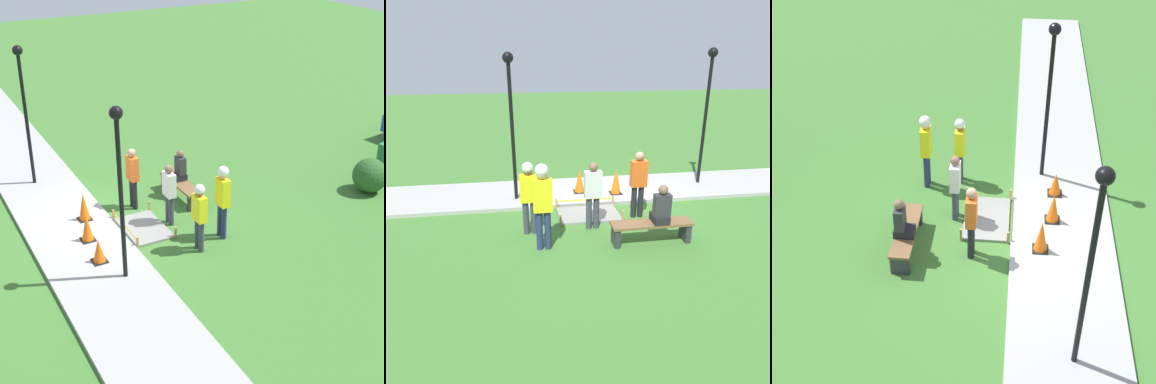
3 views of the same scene
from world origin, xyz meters
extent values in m
plane|color=#3D702D|center=(0.00, 0.00, 0.00)|extent=(60.00, 60.00, 0.00)
cube|color=#9E9E99|center=(0.00, -1.12, 0.05)|extent=(28.00, 2.25, 0.10)
cube|color=gray|center=(0.82, 0.58, 0.03)|extent=(1.57, 1.03, 0.06)
cube|color=tan|center=(0.04, 0.06, 0.16)|extent=(0.05, 0.05, 0.31)
cube|color=tan|center=(1.61, 0.06, 0.16)|extent=(0.05, 0.05, 0.31)
cube|color=tan|center=(0.04, 1.09, 0.16)|extent=(0.05, 0.05, 0.31)
cube|color=tan|center=(1.61, 1.09, 0.16)|extent=(0.05, 0.05, 0.31)
cube|color=yellow|center=(0.82, 0.06, 0.23)|extent=(1.57, 0.00, 0.04)
cube|color=black|center=(-0.21, -0.64, 0.11)|extent=(0.34, 0.34, 0.02)
cone|color=orange|center=(-0.21, -0.64, 0.49)|extent=(0.29, 0.29, 0.72)
cube|color=black|center=(0.82, -0.91, 0.11)|extent=(0.34, 0.34, 0.02)
cone|color=orange|center=(0.82, -0.91, 0.46)|extent=(0.29, 0.29, 0.68)
cube|color=black|center=(1.86, -1.00, 0.11)|extent=(0.34, 0.34, 0.02)
cone|color=orange|center=(1.86, -1.00, 0.40)|extent=(0.29, 0.29, 0.55)
cube|color=#2D2D33|center=(-1.10, 2.23, 0.22)|extent=(0.12, 0.40, 0.44)
cube|color=#2D2D33|center=(0.52, 2.23, 0.22)|extent=(0.12, 0.40, 0.44)
cube|color=brown|center=(-0.29, 2.23, 0.47)|extent=(1.82, 0.44, 0.06)
cube|color=black|center=(-0.47, 2.23, 0.59)|extent=(0.34, 0.44, 0.18)
cube|color=#2D2D33|center=(-0.47, 2.31, 0.93)|extent=(0.36, 0.20, 0.50)
sphere|color=brown|center=(-0.47, 2.31, 1.28)|extent=(0.21, 0.21, 0.21)
cylinder|color=navy|center=(2.00, 2.14, 0.45)|extent=(0.14, 0.14, 0.89)
cylinder|color=navy|center=(2.18, 2.14, 0.45)|extent=(0.14, 0.14, 0.89)
cube|color=yellow|center=(2.09, 2.14, 1.25)|extent=(0.40, 0.22, 0.71)
sphere|color=tan|center=(2.09, 2.14, 1.72)|extent=(0.24, 0.24, 0.24)
sphere|color=white|center=(2.09, 2.14, 1.79)|extent=(0.28, 0.28, 0.28)
cylinder|color=#383D47|center=(2.27, 1.36, 0.40)|extent=(0.14, 0.14, 0.81)
cylinder|color=#383D47|center=(2.45, 1.36, 0.40)|extent=(0.14, 0.14, 0.81)
cube|color=yellow|center=(2.36, 1.36, 1.13)|extent=(0.40, 0.22, 0.64)
sphere|color=brown|center=(2.36, 1.36, 1.56)|extent=(0.22, 0.22, 0.22)
sphere|color=white|center=(2.36, 1.36, 1.62)|extent=(0.25, 0.25, 0.25)
cylinder|color=black|center=(-0.49, 0.83, 0.42)|extent=(0.14, 0.14, 0.84)
cylinder|color=black|center=(-0.31, 0.83, 0.42)|extent=(0.14, 0.14, 0.84)
cube|color=#E55B1E|center=(-0.40, 0.83, 1.17)|extent=(0.40, 0.22, 0.66)
sphere|color=#A37A5B|center=(-0.40, 0.83, 1.62)|extent=(0.23, 0.23, 0.23)
cylinder|color=#383D47|center=(0.77, 1.30, 0.40)|extent=(0.14, 0.14, 0.80)
cylinder|color=#383D47|center=(0.95, 1.30, 0.40)|extent=(0.14, 0.14, 0.80)
cube|color=silver|center=(0.86, 1.30, 1.12)|extent=(0.40, 0.22, 0.64)
sphere|color=brown|center=(0.86, 1.30, 1.55)|extent=(0.22, 0.22, 0.22)
cylinder|color=black|center=(2.68, -0.69, 1.94)|extent=(0.10, 0.10, 3.69)
sphere|color=black|center=(2.68, -0.69, 3.88)|extent=(0.28, 0.28, 0.28)
cylinder|color=black|center=(-3.06, -1.21, 2.00)|extent=(0.10, 0.10, 3.79)
sphere|color=black|center=(-3.06, -1.21, 3.99)|extent=(0.28, 0.28, 0.28)
camera|label=1|loc=(12.94, -4.53, 7.57)|focal=55.00mm
camera|label=2|loc=(2.48, 9.37, 4.06)|focal=35.00mm
camera|label=3|loc=(-9.78, 0.05, 8.50)|focal=55.00mm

